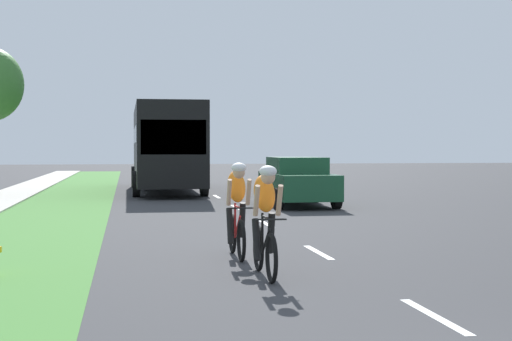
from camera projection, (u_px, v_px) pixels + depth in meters
name	position (u px, v px, depth m)	size (l,w,h in m)	color
ground_plane	(231.00, 205.00, 24.41)	(120.00, 120.00, 0.00)	#38383A
grass_verge	(62.00, 207.00, 23.54)	(2.98, 70.00, 0.01)	#478438
lane_markings_center	(217.00, 197.00, 28.36)	(0.12, 52.71, 0.01)	white
cyclist_lead	(265.00, 220.00, 10.73)	(0.42, 1.72, 1.58)	black
cyclist_trailing	(237.00, 209.00, 12.64)	(0.42, 1.72, 1.58)	black
sedan_dark_green	(297.00, 181.00, 23.94)	(1.98, 4.30, 1.52)	#194C2D
bus_black	(165.00, 144.00, 31.99)	(2.78, 11.60, 3.48)	black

